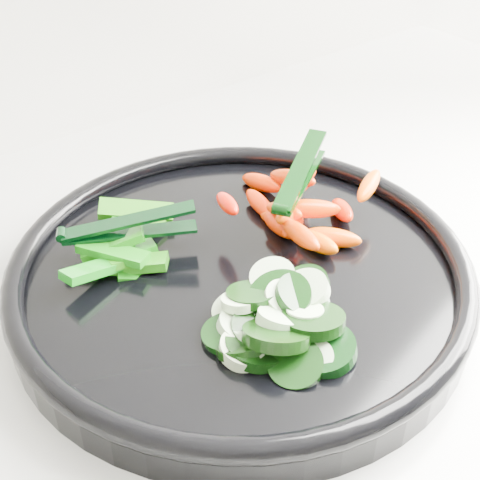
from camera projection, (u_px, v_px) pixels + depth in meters
veggie_tray at (240, 274)px, 0.54m from camera, size 0.44×0.44×0.04m
cucumber_pile at (274, 322)px, 0.48m from camera, size 0.12×0.13×0.04m
carrot_pile at (298, 208)px, 0.58m from camera, size 0.15×0.16×0.05m
pepper_pile at (124, 244)px, 0.56m from camera, size 0.13×0.10×0.03m
tong_carrot at (299, 177)px, 0.56m from camera, size 0.10×0.07×0.02m
tong_pepper at (125, 227)px, 0.55m from camera, size 0.11×0.07×0.02m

